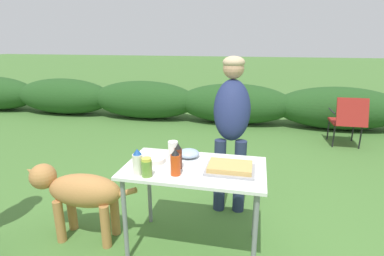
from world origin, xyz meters
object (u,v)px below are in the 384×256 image
paper_cup_stack (173,151)px  dog (78,192)px  mixing_bowl (189,153)px  standing_person_in_navy_coat (232,117)px  relish_jar (147,167)px  bbq_sauce_bottle (178,156)px  food_tray (230,168)px  mayo_bottle (138,162)px  folding_table (195,176)px  plate_stack (153,160)px  camp_chair_green_behind_table (348,119)px  hot_sauce_bottle (175,163)px

paper_cup_stack → dog: size_ratio=0.17×
mixing_bowl → standing_person_in_navy_coat: 0.68m
paper_cup_stack → relish_jar: paper_cup_stack is taller
bbq_sauce_bottle → relish_jar: bbq_sauce_bottle is taller
food_tray → mayo_bottle: 0.69m
folding_table → mayo_bottle: bearing=-150.1°
plate_stack → bbq_sauce_bottle: bbq_sauce_bottle is taller
folding_table → paper_cup_stack: 0.26m
bbq_sauce_bottle → relish_jar: size_ratio=1.46×
bbq_sauce_bottle → standing_person_in_navy_coat: (0.33, 0.81, 0.12)m
plate_stack → mayo_bottle: bearing=-97.9°
standing_person_in_navy_coat → plate_stack: bearing=-132.2°
paper_cup_stack → bbq_sauce_bottle: size_ratio=0.83×
mixing_bowl → paper_cup_stack: (-0.10, -0.11, 0.05)m
food_tray → relish_jar: size_ratio=2.63×
plate_stack → relish_jar: (0.04, -0.26, 0.05)m
mayo_bottle → bbq_sauce_bottle: bearing=31.4°
folding_table → camp_chair_green_behind_table: 3.55m
folding_table → mixing_bowl: size_ratio=6.10×
standing_person_in_navy_coat → dog: size_ratio=1.51×
food_tray → standing_person_in_navy_coat: standing_person_in_navy_coat is taller
hot_sauce_bottle → camp_chair_green_behind_table: 3.77m
food_tray → mayo_bottle: size_ratio=1.87×
mayo_bottle → dog: 0.75m
mixing_bowl → camp_chair_green_behind_table: (2.00, 2.81, -0.31)m
dog → camp_chair_green_behind_table: size_ratio=1.23×
bbq_sauce_bottle → camp_chair_green_behind_table: size_ratio=0.25×
folding_table → food_tray: bearing=-5.5°
food_tray → camp_chair_green_behind_table: bearing=61.7°
paper_cup_stack → mayo_bottle: bearing=-122.7°
plate_stack → hot_sauce_bottle: 0.32m
folding_table → mixing_bowl: (-0.09, 0.18, 0.11)m
hot_sauce_bottle → folding_table: bearing=58.4°
paper_cup_stack → dog: paper_cup_stack is taller
hot_sauce_bottle → camp_chair_green_behind_table: hot_sauce_bottle is taller
relish_jar → camp_chair_green_behind_table: 3.93m
mixing_bowl → mayo_bottle: size_ratio=0.91×
standing_person_in_navy_coat → camp_chair_green_behind_table: size_ratio=1.86×
dog → paper_cup_stack: bearing=-81.9°
bbq_sauce_bottle → plate_stack: bearing=161.5°
plate_stack → standing_person_in_navy_coat: bearing=52.6°
mayo_bottle → standing_person_in_navy_coat: 1.15m
food_tray → mixing_bowl: bearing=150.5°
folding_table → food_tray: (0.28, -0.03, 0.10)m
mixing_bowl → standing_person_in_navy_coat: bearing=62.0°
paper_cup_stack → mayo_bottle: size_ratio=0.86×
folding_table → plate_stack: size_ratio=5.44×
food_tray → paper_cup_stack: paper_cup_stack is taller
mayo_bottle → standing_person_in_navy_coat: standing_person_in_navy_coat is taller
mixing_bowl → hot_sauce_bottle: 0.36m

